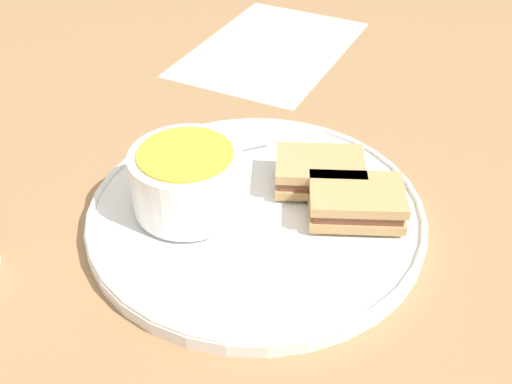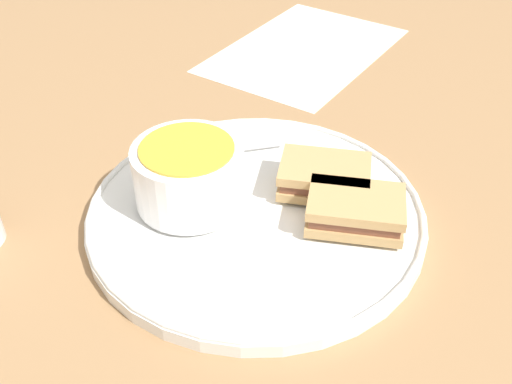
{
  "view_description": "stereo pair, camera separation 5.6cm",
  "coord_description": "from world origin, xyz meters",
  "px_view_note": "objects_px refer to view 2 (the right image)",
  "views": [
    {
      "loc": [
        0.14,
        -0.41,
        0.38
      ],
      "look_at": [
        0.0,
        0.0,
        0.03
      ],
      "focal_mm": 42.0,
      "sensor_mm": 36.0,
      "label": 1
    },
    {
      "loc": [
        0.2,
        -0.39,
        0.38
      ],
      "look_at": [
        0.0,
        0.0,
        0.03
      ],
      "focal_mm": 42.0,
      "sensor_mm": 36.0,
      "label": 2
    }
  ],
  "objects_px": {
    "soup_bowl": "(189,174)",
    "sandwich_half_near": "(355,210)",
    "sandwich_half_far": "(324,177)",
    "spoon": "(202,152)"
  },
  "relations": [
    {
      "from": "soup_bowl",
      "to": "sandwich_half_near",
      "type": "bearing_deg",
      "value": 14.63
    },
    {
      "from": "soup_bowl",
      "to": "sandwich_half_near",
      "type": "distance_m",
      "value": 0.16
    },
    {
      "from": "soup_bowl",
      "to": "sandwich_half_near",
      "type": "relative_size",
      "value": 1.04
    },
    {
      "from": "soup_bowl",
      "to": "spoon",
      "type": "bearing_deg",
      "value": 112.18
    },
    {
      "from": "spoon",
      "to": "sandwich_half_near",
      "type": "distance_m",
      "value": 0.18
    },
    {
      "from": "spoon",
      "to": "sandwich_half_near",
      "type": "xyz_separation_m",
      "value": [
        0.18,
        -0.03,
        0.01
      ]
    },
    {
      "from": "spoon",
      "to": "sandwich_half_near",
      "type": "bearing_deg",
      "value": 130.39
    },
    {
      "from": "sandwich_half_far",
      "to": "spoon",
      "type": "bearing_deg",
      "value": -178.52
    },
    {
      "from": "soup_bowl",
      "to": "spoon",
      "type": "xyz_separation_m",
      "value": [
        -0.03,
        0.07,
        -0.03
      ]
    },
    {
      "from": "spoon",
      "to": "sandwich_half_far",
      "type": "bearing_deg",
      "value": 141.59
    }
  ]
}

